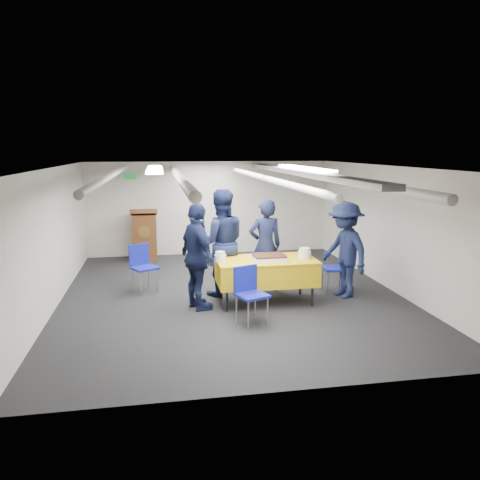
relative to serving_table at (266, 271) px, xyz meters
name	(u,v)px	position (x,y,z in m)	size (l,w,h in m)	color
ground	(232,295)	(-0.51, 0.52, -0.56)	(7.00, 7.00, 0.00)	black
room_shell	(233,193)	(-0.42, 0.93, 1.25)	(6.00, 7.00, 2.30)	beige
serving_table	(266,271)	(0.00, 0.00, 0.00)	(1.69, 0.90, 0.77)	black
sheet_cake	(269,257)	(0.03, -0.08, 0.26)	(0.55, 0.43, 0.10)	white
plate_stack_left	(220,257)	(-0.79, -0.05, 0.29)	(0.20, 0.20, 0.17)	white
plate_stack_right	(305,253)	(0.66, -0.05, 0.29)	(0.22, 0.22, 0.18)	white
podium	(145,234)	(-2.11, 3.57, 0.05)	(0.62, 0.53, 1.25)	brown
chair_near	(249,289)	(-0.46, -0.86, -0.03)	(0.54, 0.54, 0.87)	gray
chair_right	(339,264)	(1.46, 0.37, -0.03)	(0.44, 0.44, 0.87)	gray
chair_left	(142,263)	(-2.10, 1.08, -0.03)	(0.57, 0.57, 0.87)	gray
sailor_a	(265,246)	(0.14, 0.67, 0.30)	(0.63, 0.41, 1.71)	black
sailor_b	(221,243)	(-0.70, 0.59, 0.40)	(0.93, 0.73, 1.92)	black
sailor_c	(198,257)	(-1.17, -0.12, 0.32)	(1.03, 0.43, 1.76)	black
sailor_d	(345,250)	(1.45, 0.10, 0.30)	(1.10, 0.63, 1.71)	black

